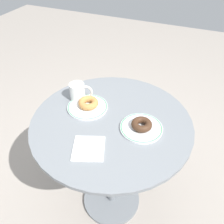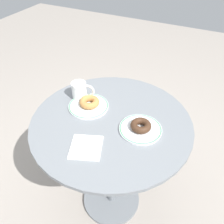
# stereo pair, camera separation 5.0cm
# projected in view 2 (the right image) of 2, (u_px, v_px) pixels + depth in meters

# --- Properties ---
(ground_plane) EXTENTS (7.00, 7.00, 0.02)m
(ground_plane) POSITION_uv_depth(u_px,v_px,m) (111.00, 200.00, 1.63)
(ground_plane) COLOR #9E9389
(cafe_table) EXTENTS (0.79, 0.79, 0.75)m
(cafe_table) POSITION_uv_depth(u_px,v_px,m) (111.00, 148.00, 1.27)
(cafe_table) COLOR slate
(cafe_table) RESTS_ON ground
(plate_left) EXTENTS (0.21, 0.21, 0.01)m
(plate_left) POSITION_uv_depth(u_px,v_px,m) (89.00, 106.00, 1.21)
(plate_left) COLOR white
(plate_left) RESTS_ON cafe_table
(plate_right) EXTENTS (0.20, 0.20, 0.01)m
(plate_right) POSITION_uv_depth(u_px,v_px,m) (141.00, 129.00, 1.08)
(plate_right) COLOR white
(plate_right) RESTS_ON cafe_table
(donut_old_fashioned) EXTENTS (0.14, 0.14, 0.03)m
(donut_old_fashioned) POSITION_uv_depth(u_px,v_px,m) (89.00, 102.00, 1.20)
(donut_old_fashioned) COLOR #BC7F42
(donut_old_fashioned) RESTS_ON plate_left
(donut_chocolate) EXTENTS (0.10, 0.10, 0.03)m
(donut_chocolate) POSITION_uv_depth(u_px,v_px,m) (141.00, 125.00, 1.07)
(donut_chocolate) COLOR #422819
(donut_chocolate) RESTS_ON plate_right
(paper_napkin) EXTENTS (0.18, 0.18, 0.01)m
(paper_napkin) POSITION_uv_depth(u_px,v_px,m) (86.00, 147.00, 1.00)
(paper_napkin) COLOR white
(paper_napkin) RESTS_ON cafe_table
(coffee_mug) EXTENTS (0.12, 0.08, 0.10)m
(coffee_mug) POSITION_uv_depth(u_px,v_px,m) (80.00, 91.00, 1.24)
(coffee_mug) COLOR white
(coffee_mug) RESTS_ON cafe_table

